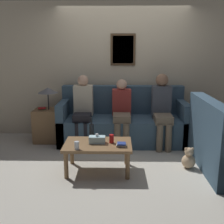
# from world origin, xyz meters

# --- Properties ---
(ground_plane) EXTENTS (16.00, 16.00, 0.00)m
(ground_plane) POSITION_xyz_m (0.00, 0.00, 0.00)
(ground_plane) COLOR beige
(wall_back) EXTENTS (9.00, 0.08, 2.60)m
(wall_back) POSITION_xyz_m (0.00, 1.00, 1.30)
(wall_back) COLOR beige
(wall_back) RESTS_ON ground_plane
(couch_main) EXTENTS (2.33, 0.89, 1.02)m
(couch_main) POSITION_xyz_m (0.00, 0.53, 0.35)
(couch_main) COLOR #385166
(couch_main) RESTS_ON ground_plane
(coffee_table) EXTENTS (0.96, 0.62, 0.42)m
(coffee_table) POSITION_xyz_m (-0.38, -0.79, 0.36)
(coffee_table) COLOR olive
(coffee_table) RESTS_ON ground_plane
(side_table_with_lamp) EXTENTS (0.46, 0.45, 1.03)m
(side_table_with_lamp) POSITION_xyz_m (-1.43, 0.51, 0.37)
(side_table_with_lamp) COLOR olive
(side_table_with_lamp) RESTS_ON ground_plane
(wine_bottle) EXTENTS (0.07, 0.07, 0.32)m
(wine_bottle) POSITION_xyz_m (-0.48, -0.58, 0.54)
(wine_bottle) COLOR black
(wine_bottle) RESTS_ON coffee_table
(drinking_glass) EXTENTS (0.07, 0.07, 0.11)m
(drinking_glass) POSITION_xyz_m (-0.64, -1.03, 0.47)
(drinking_glass) COLOR silver
(drinking_glass) RESTS_ON coffee_table
(book_stack) EXTENTS (0.15, 0.12, 0.05)m
(book_stack) POSITION_xyz_m (-0.04, -0.91, 0.44)
(book_stack) COLOR beige
(book_stack) RESTS_ON coffee_table
(soda_can) EXTENTS (0.07, 0.07, 0.12)m
(soda_can) POSITION_xyz_m (-0.18, -0.76, 0.48)
(soda_can) COLOR red
(soda_can) RESTS_ON coffee_table
(tissue_box) EXTENTS (0.23, 0.12, 0.15)m
(tissue_box) POSITION_xyz_m (-0.39, -0.78, 0.47)
(tissue_box) COLOR silver
(tissue_box) RESTS_ON coffee_table
(person_left) EXTENTS (0.34, 0.57, 1.26)m
(person_left) POSITION_xyz_m (-0.73, 0.37, 0.69)
(person_left) COLOR black
(person_left) RESTS_ON ground_plane
(person_middle) EXTENTS (0.34, 0.63, 1.18)m
(person_middle) POSITION_xyz_m (-0.03, 0.36, 0.65)
(person_middle) COLOR #756651
(person_middle) RESTS_ON ground_plane
(person_right) EXTENTS (0.34, 0.64, 1.29)m
(person_right) POSITION_xyz_m (0.70, 0.34, 0.71)
(person_right) COLOR #756651
(person_right) RESTS_ON ground_plane
(teddy_bear) EXTENTS (0.20, 0.20, 0.32)m
(teddy_bear) POSITION_xyz_m (0.96, -0.66, 0.14)
(teddy_bear) COLOR tan
(teddy_bear) RESTS_ON ground_plane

